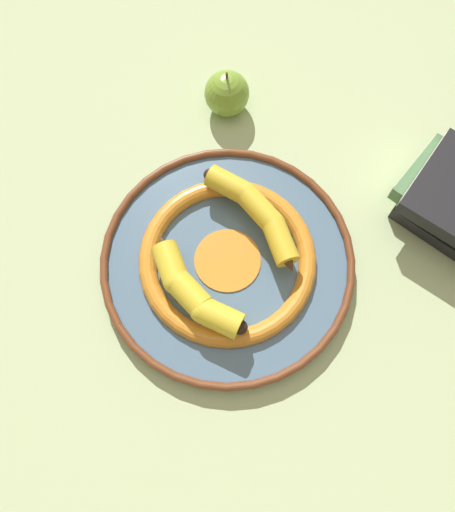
{
  "coord_description": "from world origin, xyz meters",
  "views": [
    {
      "loc": [
        -0.2,
        0.06,
        0.73
      ],
      "look_at": [
        0.04,
        -0.04,
        0.04
      ],
      "focal_mm": 35.0,
      "sensor_mm": 36.0,
      "label": 1
    }
  ],
  "objects": [
    {
      "name": "banana_b",
      "position": [
        0.08,
        -0.1,
        0.06
      ],
      "size": [
        0.2,
        0.09,
        0.04
      ],
      "rotation": [
        0.0,
        0.0,
        6.58
      ],
      "color": "gold",
      "rests_on": "decorative_bowl"
    },
    {
      "name": "ground_plane",
      "position": [
        0.0,
        0.0,
        0.0
      ],
      "size": [
        2.8,
        2.8,
        0.0
      ],
      "primitive_type": "plane",
      "color": "#B2C693"
    },
    {
      "name": "apple",
      "position": [
        0.31,
        -0.15,
        0.04
      ],
      "size": [
        0.08,
        0.08,
        0.09
      ],
      "color": "olive",
      "rests_on": "ground_plane"
    },
    {
      "name": "decorative_bowl",
      "position": [
        0.04,
        -0.04,
        0.02
      ],
      "size": [
        0.39,
        0.39,
        0.04
      ],
      "color": "slate",
      "rests_on": "ground_plane"
    },
    {
      "name": "banana_a",
      "position": [
        0.0,
        0.03,
        0.06
      ],
      "size": [
        0.18,
        0.09,
        0.04
      ],
      "rotation": [
        0.0,
        0.0,
        3.5
      ],
      "color": "yellow",
      "rests_on": "decorative_bowl"
    }
  ]
}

